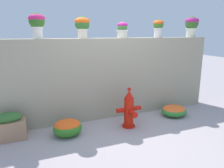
{
  "coord_description": "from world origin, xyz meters",
  "views": [
    {
      "loc": [
        -1.57,
        -3.34,
        1.81
      ],
      "look_at": [
        0.06,
        0.71,
        0.75
      ],
      "focal_mm": 34.28,
      "sensor_mm": 36.0,
      "label": 1
    }
  ],
  "objects_px": {
    "potted_plant_2": "(82,25)",
    "planter_box": "(8,127)",
    "potted_plant_4": "(158,26)",
    "fire_hydrant": "(129,110)",
    "potted_plant_5": "(192,24)",
    "flower_bush_right": "(68,127)",
    "potted_plant_1": "(37,22)",
    "flower_bush_left": "(174,110)",
    "potted_plant_3": "(122,29)"
  },
  "relations": [
    {
      "from": "potted_plant_2",
      "to": "planter_box",
      "type": "bearing_deg",
      "value": -162.35
    },
    {
      "from": "potted_plant_4",
      "to": "fire_hydrant",
      "type": "bearing_deg",
      "value": -145.11
    },
    {
      "from": "potted_plant_4",
      "to": "fire_hydrant",
      "type": "distance_m",
      "value": 2.05
    },
    {
      "from": "potted_plant_5",
      "to": "flower_bush_right",
      "type": "xyz_separation_m",
      "value": [
        -3.21,
        -0.67,
        -1.84
      ]
    },
    {
      "from": "potted_plant_1",
      "to": "flower_bush_left",
      "type": "bearing_deg",
      "value": -12.56
    },
    {
      "from": "potted_plant_1",
      "to": "flower_bush_left",
      "type": "height_order",
      "value": "potted_plant_1"
    },
    {
      "from": "flower_bush_left",
      "to": "potted_plant_5",
      "type": "bearing_deg",
      "value": 36.23
    },
    {
      "from": "potted_plant_2",
      "to": "planter_box",
      "type": "distance_m",
      "value": 2.31
    },
    {
      "from": "fire_hydrant",
      "to": "flower_bush_left",
      "type": "xyz_separation_m",
      "value": [
        1.19,
        0.15,
        -0.23
      ]
    },
    {
      "from": "potted_plant_5",
      "to": "flower_bush_left",
      "type": "distance_m",
      "value": 2.14
    },
    {
      "from": "fire_hydrant",
      "to": "flower_bush_right",
      "type": "distance_m",
      "value": 1.2
    },
    {
      "from": "potted_plant_1",
      "to": "fire_hydrant",
      "type": "height_order",
      "value": "potted_plant_1"
    },
    {
      "from": "potted_plant_1",
      "to": "potted_plant_2",
      "type": "height_order",
      "value": "potted_plant_1"
    },
    {
      "from": "potted_plant_1",
      "to": "potted_plant_4",
      "type": "relative_size",
      "value": 1.15
    },
    {
      "from": "potted_plant_4",
      "to": "potted_plant_5",
      "type": "xyz_separation_m",
      "value": [
        0.96,
        0.02,
        0.06
      ]
    },
    {
      "from": "potted_plant_2",
      "to": "potted_plant_3",
      "type": "relative_size",
      "value": 1.24
    },
    {
      "from": "potted_plant_2",
      "to": "fire_hydrant",
      "type": "xyz_separation_m",
      "value": [
        0.68,
        -0.78,
        -1.6
      ]
    },
    {
      "from": "potted_plant_2",
      "to": "flower_bush_left",
      "type": "bearing_deg",
      "value": -18.57
    },
    {
      "from": "potted_plant_5",
      "to": "flower_bush_right",
      "type": "bearing_deg",
      "value": -168.12
    },
    {
      "from": "potted_plant_3",
      "to": "planter_box",
      "type": "relative_size",
      "value": 0.58
    },
    {
      "from": "potted_plant_4",
      "to": "flower_bush_left",
      "type": "relative_size",
      "value": 0.7
    },
    {
      "from": "flower_bush_right",
      "to": "planter_box",
      "type": "distance_m",
      "value": 1.0
    },
    {
      "from": "potted_plant_3",
      "to": "flower_bush_right",
      "type": "height_order",
      "value": "potted_plant_3"
    },
    {
      "from": "potted_plant_4",
      "to": "planter_box",
      "type": "bearing_deg",
      "value": -172.25
    },
    {
      "from": "potted_plant_3",
      "to": "flower_bush_left",
      "type": "distance_m",
      "value": 2.12
    },
    {
      "from": "potted_plant_5",
      "to": "planter_box",
      "type": "relative_size",
      "value": 0.84
    },
    {
      "from": "potted_plant_2",
      "to": "flower_bush_left",
      "type": "height_order",
      "value": "potted_plant_2"
    },
    {
      "from": "potted_plant_2",
      "to": "potted_plant_3",
      "type": "distance_m",
      "value": 0.87
    },
    {
      "from": "potted_plant_3",
      "to": "potted_plant_4",
      "type": "distance_m",
      "value": 0.87
    },
    {
      "from": "potted_plant_3",
      "to": "flower_bush_left",
      "type": "relative_size",
      "value": 0.59
    },
    {
      "from": "potted_plant_1",
      "to": "potted_plant_5",
      "type": "xyz_separation_m",
      "value": [
        3.55,
        0.01,
        0.01
      ]
    },
    {
      "from": "potted_plant_3",
      "to": "potted_plant_5",
      "type": "distance_m",
      "value": 1.84
    },
    {
      "from": "potted_plant_2",
      "to": "planter_box",
      "type": "xyz_separation_m",
      "value": [
        -1.48,
        -0.47,
        -1.72
      ]
    },
    {
      "from": "fire_hydrant",
      "to": "planter_box",
      "type": "bearing_deg",
      "value": 171.91
    },
    {
      "from": "flower_bush_right",
      "to": "potted_plant_1",
      "type": "bearing_deg",
      "value": 117.34
    },
    {
      "from": "potted_plant_4",
      "to": "flower_bush_right",
      "type": "xyz_separation_m",
      "value": [
        -2.25,
        -0.65,
        -1.78
      ]
    },
    {
      "from": "potted_plant_2",
      "to": "potted_plant_3",
      "type": "bearing_deg",
      "value": 0.29
    },
    {
      "from": "potted_plant_1",
      "to": "potted_plant_4",
      "type": "height_order",
      "value": "potted_plant_1"
    },
    {
      "from": "potted_plant_3",
      "to": "potted_plant_4",
      "type": "height_order",
      "value": "potted_plant_4"
    },
    {
      "from": "planter_box",
      "to": "flower_bush_right",
      "type": "bearing_deg",
      "value": -12.48
    },
    {
      "from": "fire_hydrant",
      "to": "flower_bush_right",
      "type": "xyz_separation_m",
      "value": [
        -1.18,
        0.09,
        -0.2
      ]
    },
    {
      "from": "potted_plant_1",
      "to": "potted_plant_3",
      "type": "distance_m",
      "value": 1.72
    },
    {
      "from": "potted_plant_5",
      "to": "flower_bush_right",
      "type": "distance_m",
      "value": 3.76
    },
    {
      "from": "flower_bush_left",
      "to": "planter_box",
      "type": "height_order",
      "value": "planter_box"
    },
    {
      "from": "flower_bush_left",
      "to": "fire_hydrant",
      "type": "bearing_deg",
      "value": -172.83
    },
    {
      "from": "potted_plant_2",
      "to": "potted_plant_5",
      "type": "bearing_deg",
      "value": -0.21
    },
    {
      "from": "potted_plant_4",
      "to": "potted_plant_5",
      "type": "bearing_deg",
      "value": 1.27
    },
    {
      "from": "potted_plant_1",
      "to": "flower_bush_right",
      "type": "relative_size",
      "value": 0.89
    },
    {
      "from": "potted_plant_1",
      "to": "potted_plant_5",
      "type": "relative_size",
      "value": 0.95
    },
    {
      "from": "fire_hydrant",
      "to": "potted_plant_5",
      "type": "bearing_deg",
      "value": 20.67
    }
  ]
}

